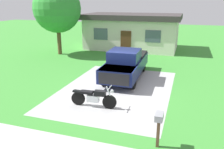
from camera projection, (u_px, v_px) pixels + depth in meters
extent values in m
plane|color=#3A8832|center=(116.00, 89.00, 13.16)|extent=(80.00, 80.00, 0.00)
cube|color=#9F9F9F|center=(116.00, 89.00, 13.16)|extent=(5.95, 8.47, 0.01)
cylinder|color=black|center=(109.00, 102.00, 10.73)|extent=(0.66, 0.15, 0.66)
cylinder|color=black|center=(78.00, 98.00, 11.12)|extent=(0.66, 0.15, 0.66)
cube|color=silver|center=(93.00, 98.00, 10.90)|extent=(0.57, 0.29, 0.32)
cube|color=black|center=(100.00, 93.00, 10.72)|extent=(0.53, 0.28, 0.24)
cube|color=black|center=(87.00, 92.00, 10.89)|extent=(0.61, 0.31, 0.12)
cube|color=black|center=(78.00, 91.00, 11.01)|extent=(0.49, 0.22, 0.08)
cylinder|color=silver|center=(109.00, 95.00, 10.62)|extent=(0.33, 0.08, 0.77)
cylinder|color=silver|center=(109.00, 88.00, 10.52)|extent=(0.07, 0.70, 0.04)
sphere|color=silver|center=(112.00, 91.00, 10.53)|extent=(0.16, 0.16, 0.16)
cylinder|color=black|center=(132.00, 81.00, 13.19)|extent=(0.32, 0.85, 0.84)
cylinder|color=black|center=(105.00, 79.00, 13.64)|extent=(0.32, 0.85, 0.84)
cylinder|color=black|center=(143.00, 66.00, 16.39)|extent=(0.32, 0.85, 0.84)
cylinder|color=black|center=(120.00, 64.00, 16.84)|extent=(0.32, 0.85, 0.84)
cube|color=#141E51|center=(126.00, 66.00, 14.95)|extent=(2.14, 5.65, 0.80)
cube|color=#141E51|center=(118.00, 69.00, 13.17)|extent=(1.95, 1.95, 0.20)
cube|color=#141E51|center=(125.00, 56.00, 14.35)|extent=(1.85, 1.95, 0.70)
cube|color=#3F4C56|center=(121.00, 60.00, 13.65)|extent=(1.70, 0.20, 0.60)
cube|color=black|center=(131.00, 57.00, 16.29)|extent=(1.96, 2.45, 0.50)
cube|color=black|center=(114.00, 79.00, 12.41)|extent=(1.70, 0.14, 0.64)
cube|color=#4C3823|center=(158.00, 133.00, 7.84)|extent=(0.10, 0.10, 1.10)
cube|color=gray|center=(159.00, 117.00, 7.66)|extent=(0.26, 0.48, 0.22)
cylinder|color=brown|center=(59.00, 40.00, 21.47)|extent=(0.36, 0.36, 2.62)
sphere|color=#328A35|center=(57.00, 9.00, 20.62)|extent=(4.23, 4.23, 4.23)
cube|color=beige|center=(132.00, 34.00, 24.11)|extent=(9.00, 5.00, 3.00)
cube|color=#383333|center=(133.00, 16.00, 23.58)|extent=(9.60, 5.60, 0.50)
cube|color=#4C2D19|center=(126.00, 42.00, 21.95)|extent=(1.00, 0.08, 2.10)
cube|color=#4C5966|center=(101.00, 34.00, 22.50)|extent=(1.40, 0.06, 1.10)
cube|color=#4C5966|center=(153.00, 36.00, 21.01)|extent=(1.40, 0.06, 1.10)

